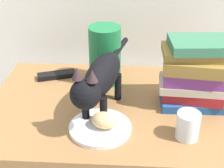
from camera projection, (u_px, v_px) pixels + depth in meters
The scene contains 8 objects.
side_table at pixel (112, 122), 1.19m from camera, with size 0.86×0.60×0.58m.
plate at pixel (100, 128), 1.02m from camera, with size 0.19×0.19×0.01m, color white.
bread_roll at pixel (104, 120), 1.00m from camera, with size 0.08×0.06×0.05m, color #E0BC7A.
cat at pixel (100, 79), 1.03m from camera, with size 0.16×0.47×0.23m.
book_stack at pixel (194, 73), 1.09m from camera, with size 0.23×0.16×0.24m.
green_vase at pixel (105, 55), 1.24m from camera, with size 0.12×0.12×0.22m, color #196B38.
candle_jar at pixel (188, 127), 0.97m from camera, with size 0.07×0.07×0.08m.
tv_remote at pixel (57, 75), 1.31m from camera, with size 0.15×0.04×0.02m, color black.
Camera 1 is at (0.06, -0.96, 1.21)m, focal length 52.55 mm.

